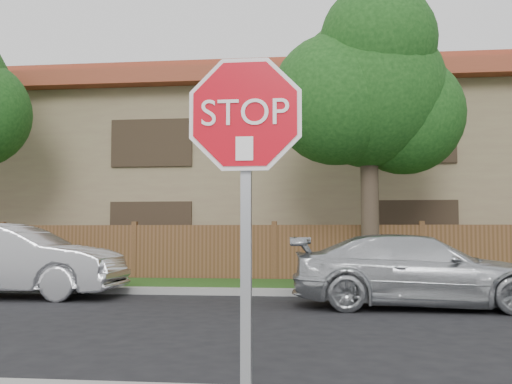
# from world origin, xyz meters

# --- Properties ---
(far_curb) EXTENTS (70.00, 0.30, 0.15)m
(far_curb) POSITION_xyz_m (0.00, 8.15, 0.07)
(far_curb) COLOR gray
(far_curb) RESTS_ON ground
(grass_strip) EXTENTS (70.00, 3.00, 0.12)m
(grass_strip) POSITION_xyz_m (0.00, 9.80, 0.06)
(grass_strip) COLOR #1E4714
(grass_strip) RESTS_ON ground
(fence) EXTENTS (70.00, 0.12, 1.60)m
(fence) POSITION_xyz_m (0.00, 11.40, 0.80)
(fence) COLOR #54351D
(fence) RESTS_ON ground
(apartment_building) EXTENTS (35.20, 9.20, 7.20)m
(apartment_building) POSITION_xyz_m (0.00, 17.00, 3.53)
(apartment_building) COLOR #856D52
(apartment_building) RESTS_ON ground
(tree_mid) EXTENTS (4.80, 3.90, 7.35)m
(tree_mid) POSITION_xyz_m (2.52, 9.57, 4.87)
(tree_mid) COLOR #382B21
(tree_mid) RESTS_ON ground
(stop_sign) EXTENTS (1.01, 0.13, 2.55)m
(stop_sign) POSITION_xyz_m (0.92, -1.48, 1.83)
(stop_sign) COLOR gray
(stop_sign) RESTS_ON sidewalk_near
(sedan_left) EXTENTS (4.87, 1.82, 1.59)m
(sedan_left) POSITION_xyz_m (-5.36, 7.10, 0.80)
(sedan_left) COLOR #BABBBF
(sedan_left) RESTS_ON ground
(sedan_right) EXTENTS (4.74, 2.01, 1.36)m
(sedan_right) POSITION_xyz_m (3.13, 6.29, 0.68)
(sedan_right) COLOR #B1B5B9
(sedan_right) RESTS_ON ground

